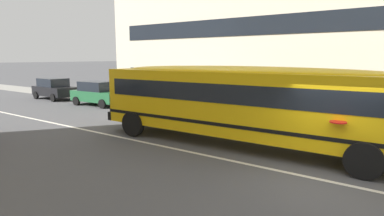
{
  "coord_description": "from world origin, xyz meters",
  "views": [
    {
      "loc": [
        1.85,
        -8.75,
        3.29
      ],
      "look_at": [
        -5.11,
        0.95,
        1.38
      ],
      "focal_mm": 29.98,
      "sensor_mm": 36.0,
      "label": 1
    }
  ],
  "objects": [
    {
      "name": "ground_plane",
      "position": [
        0.0,
        0.0,
        0.0
      ],
      "size": [
        400.0,
        400.0,
        0.0
      ],
      "primitive_type": "plane",
      "color": "#4C4C4F"
    },
    {
      "name": "parked_car_green_by_lamppost",
      "position": [
        -16.13,
        5.23,
        0.84
      ],
      "size": [
        3.98,
        2.04,
        1.64
      ],
      "rotation": [
        0.0,
        0.0,
        0.05
      ],
      "color": "#236038",
      "rests_on": "ground_plane"
    },
    {
      "name": "sidewalk_far",
      "position": [
        0.0,
        7.75,
        0.01
      ],
      "size": [
        120.0,
        3.0,
        0.01
      ],
      "primitive_type": "cube",
      "color": "gray",
      "rests_on": "ground_plane"
    },
    {
      "name": "lane_centreline",
      "position": [
        0.0,
        0.0,
        0.0
      ],
      "size": [
        110.0,
        0.16,
        0.01
      ],
      "primitive_type": "cube",
      "color": "silver",
      "rests_on": "ground_plane"
    },
    {
      "name": "school_bus",
      "position": [
        -3.3,
        1.9,
        1.76
      ],
      "size": [
        13.32,
        3.17,
        2.96
      ],
      "rotation": [
        0.0,
        0.0,
        0.03
      ],
      "color": "yellow",
      "rests_on": "ground_plane"
    },
    {
      "name": "parked_car_black_mid_block",
      "position": [
        -21.6,
        5.3,
        0.84
      ],
      "size": [
        3.97,
        2.01,
        1.64
      ],
      "rotation": [
        0.0,
        0.0,
        -0.04
      ],
      "color": "black",
      "rests_on": "ground_plane"
    }
  ]
}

